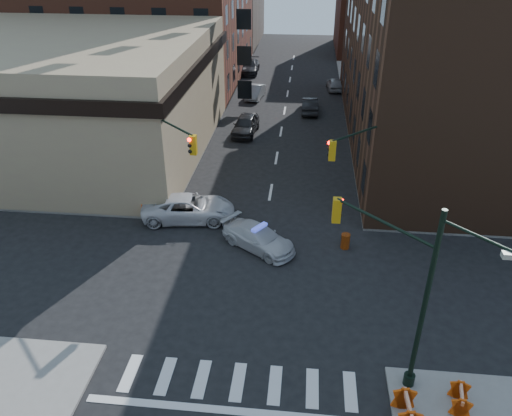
% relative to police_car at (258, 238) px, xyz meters
% --- Properties ---
extents(ground, '(140.00, 140.00, 0.00)m').
position_rel_police_car_xyz_m(ground, '(0.16, -3.03, -0.67)').
color(ground, black).
rests_on(ground, ground).
extents(sidewalk_nw, '(34.00, 54.50, 0.15)m').
position_rel_police_car_xyz_m(sidewalk_nw, '(-22.84, 29.72, -0.59)').
color(sidewalk_nw, gray).
rests_on(sidewalk_nw, ground).
extents(sidewalk_ne, '(34.00, 54.50, 0.15)m').
position_rel_police_car_xyz_m(sidewalk_ne, '(23.16, 29.72, -0.59)').
color(sidewalk_ne, gray).
rests_on(sidewalk_ne, ground).
extents(bank_building, '(22.00, 22.00, 9.00)m').
position_rel_police_car_xyz_m(bank_building, '(-16.84, 13.47, 3.83)').
color(bank_building, '#92835F').
rests_on(bank_building, ground).
extents(commercial_row_ne, '(14.00, 34.00, 14.00)m').
position_rel_police_car_xyz_m(commercial_row_ne, '(13.16, 19.47, 6.33)').
color(commercial_row_ne, '#452B1B').
rests_on(commercial_row_ne, ground).
extents(filler_ne, '(16.00, 16.00, 12.00)m').
position_rel_police_car_xyz_m(filler_ne, '(14.16, 54.97, 5.33)').
color(filler_ne, brown).
rests_on(filler_ne, ground).
extents(signal_pole_se, '(5.40, 5.27, 8.00)m').
position_rel_police_car_xyz_m(signal_pole_se, '(6.19, -8.55, 3.94)').
color(signal_pole_se, black).
rests_on(signal_pole_se, sidewalk_se).
extents(signal_pole_nw, '(3.58, 3.67, 8.00)m').
position_rel_police_car_xyz_m(signal_pole_nw, '(-5.69, 2.31, 3.67)').
color(signal_pole_nw, black).
rests_on(signal_pole_nw, sidewalk_nw).
extents(signal_pole_ne, '(3.67, 3.58, 8.00)m').
position_rel_police_car_xyz_m(signal_pole_ne, '(5.99, 2.33, 3.67)').
color(signal_pole_ne, black).
rests_on(signal_pole_ne, sidewalk_ne).
extents(tree_ne_near, '(3.00, 3.00, 4.85)m').
position_rel_police_car_xyz_m(tree_ne_near, '(7.66, 22.97, 2.82)').
color(tree_ne_near, black).
rests_on(tree_ne_near, sidewalk_ne).
extents(tree_ne_far, '(3.00, 3.00, 4.85)m').
position_rel_police_car_xyz_m(tree_ne_far, '(7.66, 30.97, 2.82)').
color(tree_ne_far, black).
rests_on(tree_ne_far, sidewalk_ne).
extents(police_car, '(4.85, 4.18, 1.34)m').
position_rel_police_car_xyz_m(police_car, '(0.00, 0.00, 0.00)').
color(police_car, silver).
rests_on(police_car, ground).
extents(pickup, '(6.02, 3.33, 1.60)m').
position_rel_police_car_xyz_m(pickup, '(-4.68, 2.77, 0.13)').
color(pickup, silver).
rests_on(pickup, ground).
extents(parked_car_wnear, '(2.31, 4.97, 1.65)m').
position_rel_police_car_xyz_m(parked_car_wnear, '(-2.98, 18.14, 0.15)').
color(parked_car_wnear, black).
rests_on(parked_car_wnear, ground).
extents(parked_car_wfar, '(1.95, 4.28, 1.36)m').
position_rel_police_car_xyz_m(parked_car_wfar, '(-3.23, 28.91, 0.01)').
color(parked_car_wfar, '#969A9F').
rests_on(parked_car_wfar, ground).
extents(parked_car_wdeep, '(2.30, 5.50, 1.59)m').
position_rel_police_car_xyz_m(parked_car_wdeep, '(-5.10, 39.66, 0.12)').
color(parked_car_wdeep, black).
rests_on(parked_car_wdeep, ground).
extents(parked_car_enear, '(1.66, 4.54, 1.48)m').
position_rel_police_car_xyz_m(parked_car_enear, '(2.66, 24.74, 0.07)').
color(parked_car_enear, black).
rests_on(parked_car_enear, ground).
extents(parked_car_efar, '(1.95, 4.16, 1.37)m').
position_rel_police_car_xyz_m(parked_car_efar, '(5.37, 33.01, 0.02)').
color(parked_car_efar, '#919499').
rests_on(parked_car_efar, ground).
extents(pedestrian_a, '(0.75, 0.54, 1.93)m').
position_rel_police_car_xyz_m(pedestrian_a, '(-6.34, 3.32, 0.45)').
color(pedestrian_a, black).
rests_on(pedestrian_a, sidewalk_nw).
extents(pedestrian_b, '(0.94, 0.80, 1.70)m').
position_rel_police_car_xyz_m(pedestrian_b, '(-11.48, 2.97, 0.33)').
color(pedestrian_b, black).
rests_on(pedestrian_b, sidewalk_nw).
extents(pedestrian_c, '(0.98, 0.81, 1.56)m').
position_rel_police_car_xyz_m(pedestrian_c, '(-10.61, 6.35, 0.26)').
color(pedestrian_c, '#1E212D').
rests_on(pedestrian_c, sidewalk_nw).
extents(barrel_road, '(0.66, 0.66, 0.90)m').
position_rel_police_car_xyz_m(barrel_road, '(4.95, 0.50, -0.22)').
color(barrel_road, '#E33B0A').
rests_on(barrel_road, ground).
extents(barrel_bank, '(0.63, 0.63, 0.89)m').
position_rel_police_car_xyz_m(barrel_bank, '(-5.34, 3.58, -0.22)').
color(barrel_bank, '#C56509').
rests_on(barrel_bank, ground).
extents(barricade_se_a, '(0.77, 1.24, 0.87)m').
position_rel_police_car_xyz_m(barricade_se_a, '(8.66, -10.27, -0.09)').
color(barricade_se_a, '#C13909').
rests_on(barricade_se_a, sidewalk_se).
extents(barricade_se_b, '(0.72, 1.37, 1.01)m').
position_rel_police_car_xyz_m(barricade_se_b, '(6.56, -11.05, -0.01)').
color(barricade_se_b, '#E34E0A').
rests_on(barricade_se_b, sidewalk_se).
extents(barricade_nw_a, '(1.22, 0.78, 0.84)m').
position_rel_police_car_xyz_m(barricade_nw_a, '(-7.19, 2.67, -0.10)').
color(barricade_nw_a, red).
rests_on(barricade_nw_a, sidewalk_nw).
extents(barricade_nw_b, '(1.35, 0.73, 0.99)m').
position_rel_police_car_xyz_m(barricade_nw_b, '(-9.25, 4.32, -0.03)').
color(barricade_nw_b, red).
rests_on(barricade_nw_b, sidewalk_nw).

